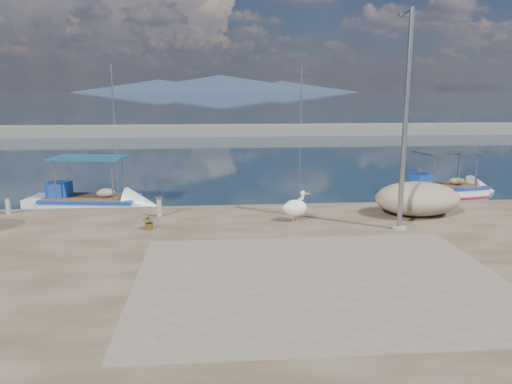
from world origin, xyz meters
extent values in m
plane|color=#162635|center=(0.00, 0.00, 0.00)|extent=(1400.00, 1400.00, 0.00)
cube|color=#503822|center=(0.00, -6.00, 0.25)|extent=(44.00, 22.00, 0.50)
cube|color=gray|center=(1.00, -3.00, 0.50)|extent=(9.00, 7.00, 0.01)
cube|color=gray|center=(0.00, 40.00, 0.60)|extent=(120.00, 2.20, 1.20)
cylinder|color=gray|center=(-12.00, 40.00, 4.00)|extent=(0.16, 0.16, 7.00)
cylinder|color=gray|center=(8.00, 40.00, 4.00)|extent=(0.16, 0.16, 7.00)
cone|color=#28384C|center=(-70.00, 650.00, 8.00)|extent=(220.00, 220.00, 16.00)
cone|color=#28384C|center=(10.00, 650.00, 11.00)|extent=(280.00, 280.00, 22.00)
cone|color=#28384C|center=(90.00, 650.00, 7.00)|extent=(200.00, 200.00, 14.00)
cube|color=white|center=(-6.78, 7.01, 0.07)|extent=(5.67, 2.55, 0.90)
cube|color=#173E98|center=(-6.78, 7.01, 0.47)|extent=(4.16, 2.39, 0.13)
cube|color=red|center=(-6.78, 7.01, 0.02)|extent=(4.16, 2.37, 0.11)
cube|color=#173E98|center=(-8.13, 7.20, 0.85)|extent=(0.96, 0.96, 0.66)
cube|color=navy|center=(-6.78, 7.01, 2.22)|extent=(3.22, 2.11, 0.08)
cube|color=white|center=(9.52, 8.36, 0.07)|extent=(5.43, 2.67, 0.85)
cube|color=#173E98|center=(9.52, 8.36, 0.45)|extent=(4.01, 2.45, 0.13)
cube|color=red|center=(9.52, 8.36, 0.02)|extent=(4.01, 2.43, 0.11)
cube|color=#173E98|center=(8.25, 8.11, 0.81)|extent=(0.95, 0.95, 0.63)
cube|color=#23272D|center=(9.52, 8.36, 2.11)|extent=(3.12, 2.14, 0.07)
cylinder|color=tan|center=(1.20, 2.44, 0.64)|extent=(0.03, 0.03, 0.27)
cylinder|color=tan|center=(1.33, 2.49, 0.64)|extent=(0.03, 0.03, 0.27)
ellipsoid|color=white|center=(1.26, 2.47, 0.98)|extent=(0.94, 0.76, 0.58)
cylinder|color=white|center=(1.50, 2.56, 1.27)|extent=(0.21, 0.17, 0.49)
sphere|color=white|center=(1.53, 2.57, 1.49)|extent=(0.16, 0.16, 0.16)
cone|color=#CA784E|center=(1.71, 2.64, 1.45)|extent=(0.40, 0.22, 0.12)
cylinder|color=gray|center=(4.54, 1.22, 4.00)|extent=(0.16, 0.16, 7.00)
cylinder|color=gray|center=(4.54, 1.22, 0.55)|extent=(0.44, 0.44, 0.10)
cube|color=gray|center=(4.54, 1.87, 7.35)|extent=(0.35, 0.18, 0.12)
cylinder|color=gray|center=(-3.54, 3.54, 0.85)|extent=(0.18, 0.18, 0.71)
cylinder|color=gray|center=(-3.54, 3.54, 1.21)|extent=(0.24, 0.24, 0.06)
cylinder|color=gray|center=(-9.17, 4.41, 0.83)|extent=(0.17, 0.17, 0.65)
cylinder|color=gray|center=(-9.17, 4.41, 1.15)|extent=(0.22, 0.22, 0.06)
imported|color=#33722D|center=(-3.70, 1.91, 0.76)|extent=(0.56, 0.52, 0.52)
ellipsoid|color=#C4AD92|center=(5.87, 3.02, 1.11)|extent=(3.11, 2.22, 1.22)
camera|label=1|loc=(-1.54, -14.25, 5.08)|focal=35.00mm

